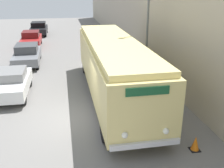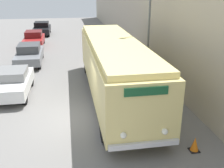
{
  "view_description": "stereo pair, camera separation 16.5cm",
  "coord_description": "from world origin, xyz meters",
  "px_view_note": "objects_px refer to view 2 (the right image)",
  "views": [
    {
      "loc": [
        -0.28,
        -10.83,
        5.71
      ],
      "look_at": [
        1.63,
        -0.65,
        1.8
      ],
      "focal_mm": 42.0,
      "sensor_mm": 36.0,
      "label": 1
    },
    {
      "loc": [
        -0.12,
        -10.86,
        5.71
      ],
      "look_at": [
        1.63,
        -0.65,
        1.8
      ],
      "focal_mm": 42.0,
      "sensor_mm": 36.0,
      "label": 2
    }
  ],
  "objects_px": {
    "parked_car_distant": "(42,28)",
    "traffic_cone": "(195,144)",
    "parked_car_near": "(13,82)",
    "parked_car_far": "(34,39)",
    "streetlamp": "(150,1)",
    "vintage_bus": "(114,65)",
    "parked_car_mid": "(29,54)"
  },
  "relations": [
    {
      "from": "vintage_bus",
      "to": "parked_car_far",
      "type": "distance_m",
      "value": 14.75
    },
    {
      "from": "vintage_bus",
      "to": "parked_car_distant",
      "type": "xyz_separation_m",
      "value": [
        -5.35,
        20.38,
        -1.0
      ]
    },
    {
      "from": "parked_car_distant",
      "to": "parked_car_mid",
      "type": "bearing_deg",
      "value": -89.88
    },
    {
      "from": "parked_car_near",
      "to": "parked_car_distant",
      "type": "height_order",
      "value": "parked_car_distant"
    },
    {
      "from": "parked_car_mid",
      "to": "parked_car_distant",
      "type": "relative_size",
      "value": 1.02
    },
    {
      "from": "vintage_bus",
      "to": "streetlamp",
      "type": "xyz_separation_m",
      "value": [
        2.33,
        1.62,
        3.1
      ]
    },
    {
      "from": "parked_car_far",
      "to": "parked_car_mid",
      "type": "bearing_deg",
      "value": -87.81
    },
    {
      "from": "streetlamp",
      "to": "parked_car_near",
      "type": "bearing_deg",
      "value": -176.2
    },
    {
      "from": "parked_car_mid",
      "to": "streetlamp",
      "type": "bearing_deg",
      "value": -38.06
    },
    {
      "from": "parked_car_near",
      "to": "parked_car_far",
      "type": "height_order",
      "value": "parked_car_far"
    },
    {
      "from": "parked_car_mid",
      "to": "traffic_cone",
      "type": "distance_m",
      "value": 14.85
    },
    {
      "from": "vintage_bus",
      "to": "streetlamp",
      "type": "relative_size",
      "value": 1.51
    },
    {
      "from": "parked_car_mid",
      "to": "parked_car_distant",
      "type": "distance_m",
      "value": 13.0
    },
    {
      "from": "parked_car_mid",
      "to": "parked_car_far",
      "type": "xyz_separation_m",
      "value": [
        -0.3,
        6.23,
        0.01
      ]
    },
    {
      "from": "parked_car_far",
      "to": "traffic_cone",
      "type": "relative_size",
      "value": 7.69
    },
    {
      "from": "vintage_bus",
      "to": "parked_car_mid",
      "type": "xyz_separation_m",
      "value": [
        -5.3,
        7.38,
        -1.01
      ]
    },
    {
      "from": "parked_car_distant",
      "to": "traffic_cone",
      "type": "height_order",
      "value": "parked_car_distant"
    },
    {
      "from": "parked_car_near",
      "to": "parked_car_distant",
      "type": "relative_size",
      "value": 0.91
    },
    {
      "from": "parked_car_mid",
      "to": "parked_car_far",
      "type": "distance_m",
      "value": 6.24
    },
    {
      "from": "parked_car_distant",
      "to": "traffic_cone",
      "type": "xyz_separation_m",
      "value": [
        7.36,
        -25.91,
        -0.5
      ]
    },
    {
      "from": "parked_car_near",
      "to": "parked_car_distant",
      "type": "xyz_separation_m",
      "value": [
        0.08,
        19.27,
        0.03
      ]
    },
    {
      "from": "vintage_bus",
      "to": "parked_car_mid",
      "type": "bearing_deg",
      "value": 125.68
    },
    {
      "from": "parked_car_distant",
      "to": "traffic_cone",
      "type": "relative_size",
      "value": 7.93
    },
    {
      "from": "parked_car_mid",
      "to": "parked_car_distant",
      "type": "bearing_deg",
      "value": 89.23
    },
    {
      "from": "streetlamp",
      "to": "parked_car_mid",
      "type": "xyz_separation_m",
      "value": [
        -7.62,
        5.75,
        -4.1
      ]
    },
    {
      "from": "parked_car_mid",
      "to": "parked_car_far",
      "type": "height_order",
      "value": "parked_car_far"
    },
    {
      "from": "parked_car_near",
      "to": "parked_car_far",
      "type": "relative_size",
      "value": 0.94
    },
    {
      "from": "vintage_bus",
      "to": "traffic_cone",
      "type": "bearing_deg",
      "value": -70.05
    },
    {
      "from": "parked_car_near",
      "to": "parked_car_far",
      "type": "distance_m",
      "value": 12.5
    },
    {
      "from": "streetlamp",
      "to": "parked_car_far",
      "type": "height_order",
      "value": "streetlamp"
    },
    {
      "from": "streetlamp",
      "to": "parked_car_distant",
      "type": "bearing_deg",
      "value": 112.27
    },
    {
      "from": "parked_car_distant",
      "to": "vintage_bus",
      "type": "bearing_deg",
      "value": -75.41
    }
  ]
}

